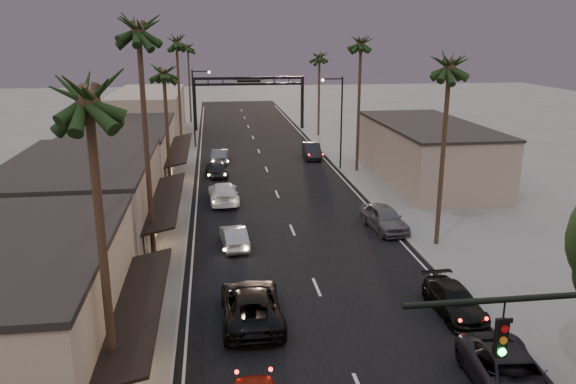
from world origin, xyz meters
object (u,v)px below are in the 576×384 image
object	(u,v)px
palm_rc	(320,54)
oncoming_pickup	(251,305)
palm_lc	(163,67)
palm_ld	(176,38)
curbside_black	(454,301)
palm_ra	(450,59)
curbside_near	(512,377)
palm_la	(87,86)
palm_rb	(361,39)
streetlight_right	(339,116)
streetlight_left	(196,102)
palm_lb	(138,23)
oncoming_silver	(234,237)
arch	(249,90)
palm_far	(188,44)

from	to	relation	value
palm_rc	oncoming_pickup	size ratio (longest dim) A/B	2.08
palm_lc	palm_ld	distance (m)	19.10
palm_lc	curbside_black	xyz separation A→B (m)	(14.54, -20.72, -9.80)
palm_rc	oncoming_pickup	xyz separation A→B (m)	(-12.25, -48.13, -9.66)
palm_ra	oncoming_pickup	world-z (taller)	palm_ra
curbside_near	curbside_black	size ratio (longest dim) A/B	1.23
curbside_black	palm_lc	bearing A→B (deg)	123.72
palm_la	palm_lc	bearing A→B (deg)	90.00
palm_lc	palm_rc	xyz separation A→B (m)	(17.20, 28.00, 0.00)
curbside_near	curbside_black	world-z (taller)	curbside_near
palm_rb	oncoming_pickup	xyz separation A→B (m)	(-12.25, -28.13, -11.60)
streetlight_right	palm_ld	xyz separation A→B (m)	(-15.52, 10.00, 7.09)
streetlight_left	palm_rb	bearing A→B (deg)	-42.05
palm_lb	oncoming_silver	xyz separation A→B (m)	(4.55, 3.43, -12.72)
streetlight_right	oncoming_pickup	world-z (taller)	streetlight_right
streetlight_left	oncoming_silver	distance (m)	33.02
streetlight_left	palm_rc	bearing A→B (deg)	21.14
arch	streetlight_right	distance (m)	25.94
streetlight_right	oncoming_silver	bearing A→B (deg)	-119.27
palm_ra	curbside_black	world-z (taller)	palm_ra
streetlight_right	palm_ra	distance (m)	21.94
streetlight_left	palm_ra	world-z (taller)	palm_ra
palm_ld	curbside_black	world-z (taller)	palm_ld
palm_ra	palm_rb	bearing A→B (deg)	90.00
streetlight_right	palm_rc	size ratio (longest dim) A/B	0.74
oncoming_silver	curbside_near	size ratio (longest dim) A/B	0.71
palm_lc	palm_rb	world-z (taller)	palm_rb
palm_lb	palm_rb	world-z (taller)	palm_lb
palm_lc	oncoming_pickup	bearing A→B (deg)	-76.20
palm_rb	palm_rc	size ratio (longest dim) A/B	1.16
oncoming_silver	palm_lb	bearing A→B (deg)	31.48
palm_ld	curbside_near	xyz separation A→B (m)	(13.97, -46.03, -11.63)
streetlight_left	palm_rb	distance (m)	22.07
palm_lb	palm_la	bearing A→B (deg)	-90.00
palm_ra	curbside_near	xyz separation A→B (m)	(-3.23, -15.03, -10.66)
palm_lb	oncoming_silver	distance (m)	13.94
streetlight_left	curbside_near	distance (m)	50.75
oncoming_silver	palm_ra	bearing A→B (deg)	168.00
palm_la	oncoming_silver	bearing A→B (deg)	74.52
oncoming_pickup	palm_rc	bearing A→B (deg)	-104.27
palm_far	curbside_black	size ratio (longest dim) A/B	2.88
oncoming_silver	palm_ld	bearing A→B (deg)	-86.78
streetlight_right	palm_ld	world-z (taller)	palm_ld
oncoming_pickup	palm_lb	bearing A→B (deg)	-51.11
oncoming_silver	curbside_near	xyz separation A→B (m)	(9.42, -16.46, 0.12)
palm_lb	streetlight_left	bearing A→B (deg)	87.33
curbside_near	palm_ld	bearing A→B (deg)	112.17
palm_la	oncoming_silver	world-z (taller)	palm_la
palm_ra	palm_rc	xyz separation A→B (m)	(0.00, 40.00, -0.97)
palm_far	oncoming_silver	world-z (taller)	palm_far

